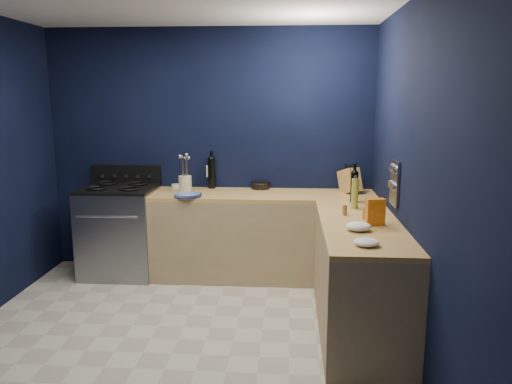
# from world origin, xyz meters

# --- Properties ---
(floor) EXTENTS (3.50, 3.50, 0.02)m
(floor) POSITION_xyz_m (0.00, 0.00, -0.01)
(floor) COLOR #B1AD9A
(floor) RESTS_ON ground
(wall_back) EXTENTS (3.50, 0.02, 2.60)m
(wall_back) POSITION_xyz_m (0.00, 1.76, 1.30)
(wall_back) COLOR black
(wall_back) RESTS_ON ground
(wall_right) EXTENTS (0.02, 3.50, 2.60)m
(wall_right) POSITION_xyz_m (1.76, 0.00, 1.30)
(wall_right) COLOR black
(wall_right) RESTS_ON ground
(wall_front) EXTENTS (3.50, 0.02, 2.60)m
(wall_front) POSITION_xyz_m (0.00, -1.76, 1.30)
(wall_front) COLOR black
(wall_front) RESTS_ON ground
(cab_back) EXTENTS (2.30, 0.63, 0.86)m
(cab_back) POSITION_xyz_m (0.60, 1.44, 0.43)
(cab_back) COLOR tan
(cab_back) RESTS_ON floor
(top_back) EXTENTS (2.30, 0.63, 0.04)m
(top_back) POSITION_xyz_m (0.60, 1.44, 0.88)
(top_back) COLOR olive
(top_back) RESTS_ON cab_back
(cab_right) EXTENTS (0.63, 1.67, 0.86)m
(cab_right) POSITION_xyz_m (1.44, 0.29, 0.43)
(cab_right) COLOR tan
(cab_right) RESTS_ON floor
(top_right) EXTENTS (0.63, 1.67, 0.04)m
(top_right) POSITION_xyz_m (1.44, 0.29, 0.88)
(top_right) COLOR olive
(top_right) RESTS_ON cab_right
(gas_range) EXTENTS (0.76, 0.66, 0.92)m
(gas_range) POSITION_xyz_m (-0.93, 1.42, 0.46)
(gas_range) COLOR gray
(gas_range) RESTS_ON floor
(oven_door) EXTENTS (0.59, 0.02, 0.42)m
(oven_door) POSITION_xyz_m (-0.93, 1.10, 0.45)
(oven_door) COLOR black
(oven_door) RESTS_ON gas_range
(cooktop) EXTENTS (0.76, 0.66, 0.03)m
(cooktop) POSITION_xyz_m (-0.93, 1.42, 0.94)
(cooktop) COLOR black
(cooktop) RESTS_ON gas_range
(backguard) EXTENTS (0.76, 0.06, 0.20)m
(backguard) POSITION_xyz_m (-0.93, 1.72, 1.04)
(backguard) COLOR black
(backguard) RESTS_ON gas_range
(spice_panel) EXTENTS (0.02, 0.28, 0.38)m
(spice_panel) POSITION_xyz_m (1.74, 0.55, 1.18)
(spice_panel) COLOR gray
(spice_panel) RESTS_ON wall_right
(wall_outlet) EXTENTS (0.09, 0.02, 0.13)m
(wall_outlet) POSITION_xyz_m (0.00, 1.74, 1.08)
(wall_outlet) COLOR white
(wall_outlet) RESTS_ON wall_back
(plate_stack) EXTENTS (0.31, 0.31, 0.03)m
(plate_stack) POSITION_xyz_m (-0.15, 1.21, 0.92)
(plate_stack) COLOR #3A4396
(plate_stack) RESTS_ON top_back
(ramekin) EXTENTS (0.13, 0.13, 0.04)m
(ramekin) POSITION_xyz_m (-0.37, 1.69, 0.92)
(ramekin) COLOR white
(ramekin) RESTS_ON top_back
(utensil_crock) EXTENTS (0.14, 0.14, 0.17)m
(utensil_crock) POSITION_xyz_m (-0.23, 1.48, 0.98)
(utensil_crock) COLOR beige
(utensil_crock) RESTS_ON top_back
(wine_bottle_back) EXTENTS (0.09, 0.09, 0.33)m
(wine_bottle_back) POSITION_xyz_m (0.02, 1.69, 1.06)
(wine_bottle_back) COLOR black
(wine_bottle_back) RESTS_ON top_back
(lemon_basket) EXTENTS (0.23, 0.23, 0.08)m
(lemon_basket) POSITION_xyz_m (0.55, 1.69, 0.94)
(lemon_basket) COLOR black
(lemon_basket) RESTS_ON top_back
(knife_block) EXTENTS (0.26, 0.32, 0.30)m
(knife_block) POSITION_xyz_m (1.49, 1.54, 1.02)
(knife_block) COLOR olive
(knife_block) RESTS_ON top_back
(wine_bottle_right) EXTENTS (0.09, 0.09, 0.29)m
(wine_bottle_right) POSITION_xyz_m (1.47, 1.07, 1.04)
(wine_bottle_right) COLOR black
(wine_bottle_right) RESTS_ON top_right
(oil_bottle) EXTENTS (0.06, 0.06, 0.27)m
(oil_bottle) POSITION_xyz_m (1.45, 0.81, 1.03)
(oil_bottle) COLOR olive
(oil_bottle) RESTS_ON top_right
(spice_jar_near) EXTENTS (0.05, 0.05, 0.09)m
(spice_jar_near) POSITION_xyz_m (1.33, 0.55, 0.94)
(spice_jar_near) COLOR olive
(spice_jar_near) RESTS_ON top_right
(spice_jar_far) EXTENTS (0.06, 0.06, 0.08)m
(spice_jar_far) POSITION_xyz_m (1.49, 0.43, 0.94)
(spice_jar_far) COLOR olive
(spice_jar_far) RESTS_ON top_right
(crouton_bag) EXTENTS (0.16, 0.10, 0.21)m
(crouton_bag) POSITION_xyz_m (1.53, 0.23, 1.01)
(crouton_bag) COLOR #B20C07
(crouton_bag) RESTS_ON top_right
(towel_front) EXTENTS (0.22, 0.20, 0.07)m
(towel_front) POSITION_xyz_m (1.38, 0.06, 0.93)
(towel_front) COLOR white
(towel_front) RESTS_ON top_right
(towel_end) EXTENTS (0.22, 0.21, 0.05)m
(towel_end) POSITION_xyz_m (1.39, -0.32, 0.93)
(towel_end) COLOR white
(towel_end) RESTS_ON top_right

